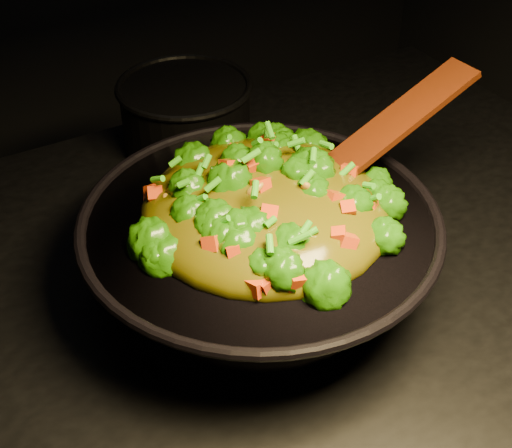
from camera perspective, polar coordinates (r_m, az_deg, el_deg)
stovetop at (r=1.39m, az=2.23°, el=-16.04°), size 1.20×0.90×0.90m
wok at (r=0.94m, az=0.30°, el=-2.61°), size 0.56×0.56×0.13m
stir_fry at (r=0.87m, az=0.76°, el=3.54°), size 0.41×0.41×0.11m
spatula at (r=0.95m, az=9.02°, el=6.37°), size 0.33×0.07×0.14m
back_pot at (r=1.24m, az=-5.60°, el=8.60°), size 0.25×0.25×0.13m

